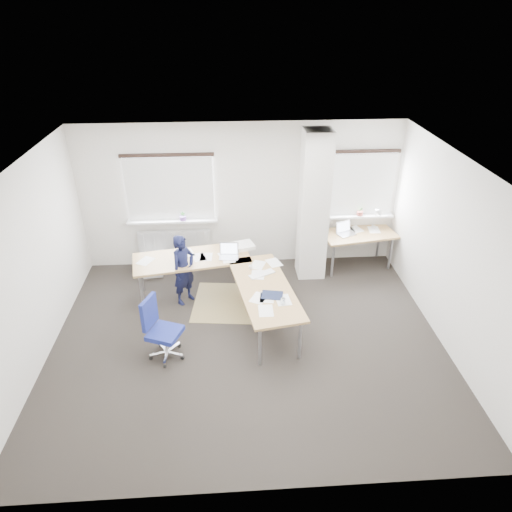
{
  "coord_description": "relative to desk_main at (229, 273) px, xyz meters",
  "views": [
    {
      "loc": [
        -0.23,
        -5.55,
        4.65
      ],
      "look_at": [
        0.19,
        0.9,
        1.0
      ],
      "focal_mm": 32.0,
      "sensor_mm": 36.0,
      "label": 1
    }
  ],
  "objects": [
    {
      "name": "task_chair",
      "position": [
        -0.99,
        -1.19,
        -0.42
      ],
      "size": [
        0.58,
        0.57,
        0.99
      ],
      "rotation": [
        0.0,
        0.0,
        -0.38
      ],
      "color": "navy",
      "rests_on": "ground"
    },
    {
      "name": "room_shell",
      "position": [
        0.44,
        -0.47,
        1.05
      ],
      "size": [
        6.04,
        5.04,
        2.82
      ],
      "color": "beige",
      "rests_on": "ground"
    },
    {
      "name": "person",
      "position": [
        -0.77,
        0.23,
        -0.06
      ],
      "size": [
        0.54,
        0.55,
        1.27
      ],
      "primitive_type": "imported",
      "rotation": [
        0.0,
        0.0,
        0.85
      ],
      "color": "black",
      "rests_on": "ground"
    },
    {
      "name": "white_crate",
      "position": [
        -1.51,
        1.17,
        -0.55
      ],
      "size": [
        0.5,
        0.37,
        0.28
      ],
      "primitive_type": "cube",
      "rotation": [
        0.0,
        0.0,
        0.08
      ],
      "color": "white",
      "rests_on": "ground"
    },
    {
      "name": "floor_mat",
      "position": [
        0.1,
        0.11,
        -0.69
      ],
      "size": [
        1.56,
        1.36,
        0.01
      ],
      "primitive_type": "cube",
      "rotation": [
        0.0,
        0.0,
        -0.1
      ],
      "color": "#907D4E",
      "rests_on": "ground"
    },
    {
      "name": "ground",
      "position": [
        0.26,
        -0.92,
        -0.69
      ],
      "size": [
        6.0,
        6.0,
        0.0
      ],
      "primitive_type": "plane",
      "color": "black",
      "rests_on": "ground"
    },
    {
      "name": "desk_side",
      "position": [
        2.52,
        1.23,
        -0.01
      ],
      "size": [
        1.5,
        0.93,
        1.22
      ],
      "rotation": [
        0.0,
        0.0,
        0.17
      ],
      "color": "olive",
      "rests_on": "ground"
    },
    {
      "name": "desk_main",
      "position": [
        0.0,
        0.0,
        0.0
      ],
      "size": [
        2.82,
        2.63,
        0.96
      ],
      "rotation": [
        0.0,
        0.0,
        0.17
      ],
      "color": "olive",
      "rests_on": "ground"
    }
  ]
}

